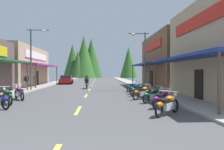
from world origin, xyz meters
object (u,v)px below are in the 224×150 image
Objects in this scene: motorcycle_parked_right_5 at (135,88)px; rider_cruising_lead at (87,83)px; motorcycle_parked_left_4 at (19,93)px; motorcycle_parked_right_0 at (167,104)px; pedestrian_browsing at (26,80)px; motorcycle_parked_right_6 at (132,87)px; motorcycle_parked_left_3 at (7,96)px; streetlamp_right at (142,52)px; motorcycle_parked_right_3 at (143,92)px; parked_car_curbside at (66,80)px; streetlamp_left at (34,51)px; pedestrian_by_shop at (34,80)px; motorcycle_parked_right_4 at (140,90)px; motorcycle_parked_right_1 at (163,99)px; motorcycle_parked_right_2 at (154,95)px.

rider_cruising_lead is (-4.63, 6.00, 0.17)m from motorcycle_parked_right_5.
rider_cruising_lead is (4.13, 9.31, 0.17)m from motorcycle_parked_left_4.
pedestrian_browsing is at bearing 84.15° from motorcycle_parked_right_0.
motorcycle_parked_left_3 is (-8.80, -7.16, 0.00)m from motorcycle_parked_right_6.
streetlamp_right is 3.77× the size of motorcycle_parked_right_0.
motorcycle_parked_right_5 is 0.83× the size of rider_cruising_lead.
parked_car_curbside is (-8.44, 19.32, 0.20)m from motorcycle_parked_right_3.
streetlamp_left is 2.95× the size of rider_cruising_lead.
parked_car_curbside is (2.72, 7.61, -0.29)m from pedestrian_by_shop.
rider_cruising_lead is 6.64m from pedestrian_browsing.
parked_car_curbside reaches higher than motorcycle_parked_right_6.
motorcycle_parked_right_4 is 8.99m from rider_cruising_lead.
motorcycle_parked_right_6 is at bearing -130.72° from streetlamp_right.
motorcycle_parked_left_3 is at bearing 157.34° from motorcycle_parked_right_5.
motorcycle_parked_right_1 and motorcycle_parked_left_4 have the same top height.
parked_car_curbside is at bearing 84.16° from streetlamp_left.
motorcycle_parked_right_0 is at bearing -35.80° from pedestrian_by_shop.
motorcycle_parked_right_2 is 1.04× the size of motorcycle_parked_right_6.
motorcycle_parked_right_6 is 0.81× the size of rider_cruising_lead.
motorcycle_parked_right_2 is at bearing -96.92° from streetlamp_right.
pedestrian_browsing reaches higher than rider_cruising_lead.
motorcycle_parked_left_3 is (-9.00, 1.88, 0.00)m from motorcycle_parked_right_1.
pedestrian_by_shop is (-2.51, 13.31, 0.49)m from motorcycle_parked_left_3.
rider_cruising_lead is at bearing -59.85° from motorcycle_parked_left_4.
motorcycle_parked_right_4 is (-0.19, 5.43, 0.00)m from motorcycle_parked_right_1.
motorcycle_parked_right_6 is 11.75m from pedestrian_browsing.
motorcycle_parked_right_3 is at bearing 38.48° from pedestrian_browsing.
motorcycle_parked_right_6 is 10.27m from motorcycle_parked_left_4.
motorcycle_parked_left_3 is at bearing 144.60° from motorcycle_parked_left_4.
streetlamp_right is 3.52× the size of motorcycle_parked_right_6.
streetlamp_right is 13.74m from pedestrian_by_shop.
motorcycle_parked_left_4 is 1.05× the size of pedestrian_browsing.
motorcycle_parked_right_3 is 16.18m from pedestrian_by_shop.
streetlamp_right is 1.38× the size of parked_car_curbside.
pedestrian_by_shop is at bearing 94.97° from motorcycle_parked_right_2.
motorcycle_parked_left_3 is 0.99× the size of motorcycle_parked_left_4.
pedestrian_browsing reaches higher than motorcycle_parked_right_4.
motorcycle_parked_right_5 is at bearing -96.14° from motorcycle_parked_left_3.
streetlamp_left reaches higher than motorcycle_parked_right_4.
motorcycle_parked_right_0 is at bearing -168.16° from rider_cruising_lead.
motorcycle_parked_right_0 is 0.90× the size of motorcycle_parked_left_4.
motorcycle_parked_right_1 and motorcycle_parked_right_5 have the same top height.
motorcycle_parked_right_3 is 8.80m from motorcycle_parked_left_3.
pedestrian_by_shop is (-6.63, 2.10, 0.32)m from rider_cruising_lead.
streetlamp_left reaches higher than motorcycle_parked_right_2.
streetlamp_right is 13.00m from pedestrian_browsing.
motorcycle_parked_right_5 is at bearing -19.21° from streetlamp_left.
streetlamp_right is 9.39m from motorcycle_parked_right_2.
pedestrian_browsing reaches higher than parked_car_curbside.
motorcycle_parked_right_4 is (-1.22, -5.05, -3.50)m from streetlamp_right.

